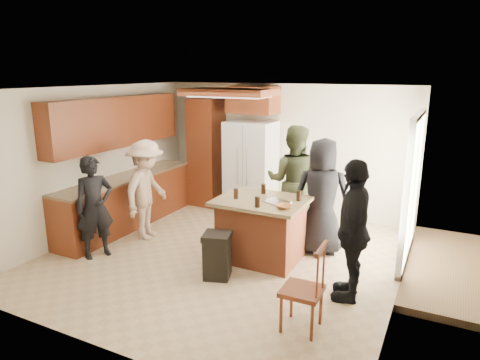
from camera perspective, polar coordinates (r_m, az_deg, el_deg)
The scene contains 12 objects.
person_front_left at distance 6.70m, azimuth -18.80°, elevation -3.45°, with size 0.56×0.41×1.54m, color black.
person_behind_left at distance 7.23m, azimuth 7.11°, elevation -0.12°, with size 0.91×0.56×1.88m, color #30361F.
person_behind_right at distance 6.56m, azimuth 10.86°, elevation -2.20°, with size 0.87×0.57×1.79m, color black.
person_side_right at distance 5.33m, azimuth 14.83°, elevation -6.51°, with size 1.03×0.53×1.76m, color black.
person_counter at distance 7.20m, azimuth -12.35°, elevation -1.32°, with size 1.07×0.50×1.66m, color tan.
left_cabinetry at distance 7.86m, azimuth -15.29°, elevation 0.76°, with size 0.64×3.00×2.30m.
back_wall_units at distance 8.69m, azimuth -2.99°, elevation 5.37°, with size 1.80×0.60×2.45m.
refrigerator at distance 8.35m, azimuth 1.46°, elevation 1.67°, with size 0.90×0.76×1.80m.
kitchen_island at distance 6.34m, azimuth 2.85°, elevation -6.53°, with size 1.28×1.03×0.93m.
island_items at distance 6.01m, azimuth 4.54°, elevation -2.74°, with size 0.96×0.71×0.15m.
trash_bin at distance 5.86m, azimuth -3.05°, elevation -9.98°, with size 0.45×0.45×0.63m.
spindle_chair at distance 4.76m, azimuth 8.51°, elevation -14.42°, with size 0.43×0.43×0.99m.
Camera 1 is at (2.91, -5.26, 2.73)m, focal length 32.00 mm.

